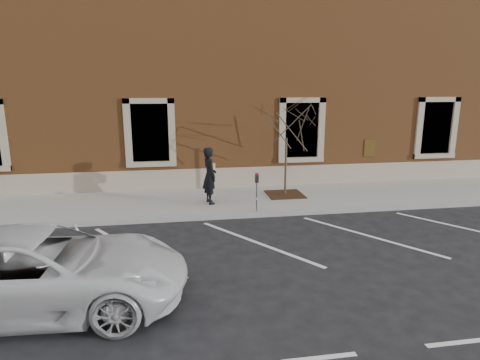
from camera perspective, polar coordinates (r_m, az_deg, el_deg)
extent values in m
plane|color=#28282B|center=(12.96, 0.43, -5.33)|extent=(120.00, 120.00, 0.00)
cube|color=#AAA6A0|center=(14.59, -0.73, -2.93)|extent=(40.00, 3.50, 0.15)
cube|color=#9E9E99|center=(12.89, 0.47, -5.08)|extent=(40.00, 0.12, 0.15)
cube|color=brown|center=(19.99, -3.39, 12.73)|extent=(40.00, 8.50, 8.00)
cube|color=gray|center=(16.19, -1.67, 0.39)|extent=(40.00, 0.06, 0.80)
cube|color=black|center=(15.90, -12.63, 6.62)|extent=(1.40, 0.30, 2.20)
cube|color=gray|center=(15.90, -12.45, 2.25)|extent=(1.90, 0.20, 0.20)
cube|color=black|center=(16.66, 8.58, 7.06)|extent=(1.40, 0.30, 2.20)
cube|color=gray|center=(16.67, 8.62, 2.90)|extent=(1.90, 0.20, 0.20)
cube|color=black|center=(19.36, 25.88, 6.72)|extent=(1.40, 0.30, 2.20)
cube|color=gray|center=(19.36, 25.81, 3.14)|extent=(1.90, 0.20, 0.20)
imported|color=black|center=(13.81, -4.34, 0.63)|extent=(0.62, 0.81, 1.96)
cylinder|color=#595B60|center=(12.98, 2.38, -2.43)|extent=(0.04, 0.04, 0.96)
cube|color=black|center=(12.83, 2.40, 0.17)|extent=(0.11, 0.09, 0.25)
cube|color=#A80B22|center=(12.80, 2.41, 0.83)|extent=(0.11, 0.08, 0.06)
cube|color=white|center=(12.95, 2.42, -2.68)|extent=(0.05, 0.00, 0.07)
cube|color=#381D12|center=(15.16, 6.41, -2.04)|extent=(1.33, 1.33, 0.03)
cylinder|color=#4D432F|center=(14.93, 6.51, 1.89)|extent=(0.08, 0.08, 2.15)
imported|color=silver|center=(8.50, -26.62, -11.41)|extent=(5.57, 2.75, 1.52)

